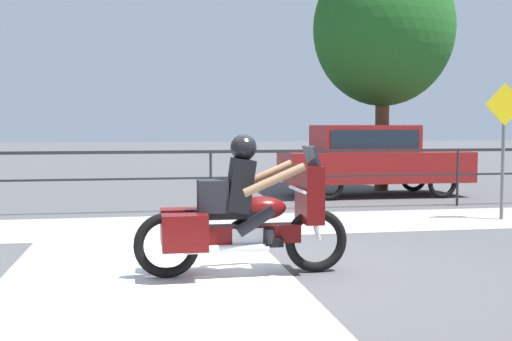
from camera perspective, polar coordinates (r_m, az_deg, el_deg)
ground_plane at (r=7.39m, az=0.20°, el=-8.88°), size 120.00×120.00×0.00m
sidewalk_band at (r=10.70m, az=-3.05°, el=-4.85°), size 44.00×2.40×0.01m
crosswalk_band at (r=7.08m, az=-9.58°, el=-9.47°), size 3.13×6.00×0.01m
fence_railing at (r=12.31m, az=-4.05°, el=0.65°), size 36.00×0.05×1.18m
motorcycle at (r=7.05m, az=-1.29°, el=-3.91°), size 2.38×0.76×1.55m
parked_car at (r=15.31m, az=10.12°, el=1.29°), size 4.34×1.71×1.66m
street_sign at (r=11.98m, az=21.17°, el=3.05°), size 0.73×0.06×2.38m
tree_behind_sign at (r=16.86m, az=11.26°, el=12.21°), size 3.54×3.54×6.05m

